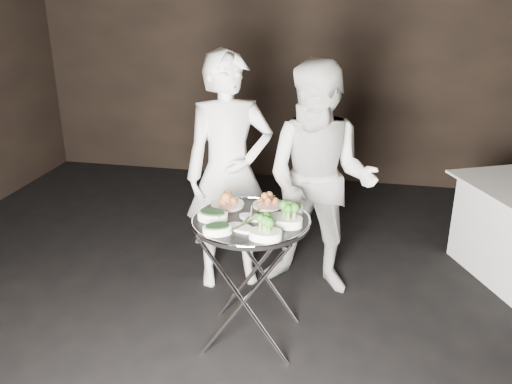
% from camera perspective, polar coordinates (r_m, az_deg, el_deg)
% --- Properties ---
extents(floor, '(6.00, 7.00, 0.05)m').
position_cam_1_polar(floor, '(3.32, -3.20, -19.54)').
color(floor, black).
rests_on(floor, ground).
extents(wall_back, '(6.00, 0.05, 3.00)m').
position_cam_1_polar(wall_back, '(6.01, 5.30, 15.18)').
color(wall_back, black).
rests_on(wall_back, floor).
extents(tray_stand, '(0.56, 0.47, 0.82)m').
position_cam_1_polar(tray_stand, '(3.36, -0.52, -8.74)').
color(tray_stand, silver).
rests_on(tray_stand, floor).
extents(serving_tray, '(0.71, 0.71, 0.04)m').
position_cam_1_polar(serving_tray, '(3.19, -0.54, -3.07)').
color(serving_tray, black).
rests_on(serving_tray, tray_stand).
extents(potato_plate_a, '(0.21, 0.21, 0.08)m').
position_cam_1_polar(potato_plate_a, '(3.37, -3.06, -0.94)').
color(potato_plate_a, beige).
rests_on(potato_plate_a, serving_tray).
extents(potato_plate_b, '(0.19, 0.19, 0.07)m').
position_cam_1_polar(potato_plate_b, '(3.36, 1.19, -1.08)').
color(potato_plate_b, beige).
rests_on(potato_plate_b, serving_tray).
extents(greens_bowl, '(0.13, 0.13, 0.08)m').
position_cam_1_polar(greens_bowl, '(3.25, 3.86, -1.76)').
color(greens_bowl, white).
rests_on(greens_bowl, serving_tray).
extents(asparagus_plate_a, '(0.18, 0.13, 0.03)m').
position_cam_1_polar(asparagus_plate_a, '(3.19, -0.44, -2.59)').
color(asparagus_plate_a, white).
rests_on(asparagus_plate_a, serving_tray).
extents(asparagus_plate_b, '(0.20, 0.16, 0.03)m').
position_cam_1_polar(asparagus_plate_b, '(3.06, -1.57, -3.69)').
color(asparagus_plate_b, white).
rests_on(asparagus_plate_b, serving_tray).
extents(spinach_bowl_a, '(0.20, 0.15, 0.08)m').
position_cam_1_polar(spinach_bowl_a, '(3.17, -4.59, -2.39)').
color(spinach_bowl_a, white).
rests_on(spinach_bowl_a, serving_tray).
extents(spinach_bowl_b, '(0.19, 0.16, 0.07)m').
position_cam_1_polar(spinach_bowl_b, '(3.01, -4.08, -3.84)').
color(spinach_bowl_b, white).
rests_on(spinach_bowl_b, serving_tray).
extents(broccoli_bowl_a, '(0.22, 0.18, 0.08)m').
position_cam_1_polar(broccoli_bowl_a, '(3.10, 3.13, -2.86)').
color(broccoli_bowl_a, white).
rests_on(broccoli_bowl_a, serving_tray).
extents(broccoli_bowl_b, '(0.19, 0.14, 0.08)m').
position_cam_1_polar(broccoli_bowl_b, '(2.95, 1.00, -4.30)').
color(broccoli_bowl_b, white).
rests_on(broccoli_bowl_b, serving_tray).
extents(serving_utensils, '(0.57, 0.40, 0.01)m').
position_cam_1_polar(serving_utensils, '(3.23, -0.00, -1.70)').
color(serving_utensils, silver).
rests_on(serving_utensils, serving_tray).
extents(waiter_left, '(0.74, 0.62, 1.73)m').
position_cam_1_polar(waiter_left, '(3.86, -2.82, 2.00)').
color(waiter_left, silver).
rests_on(waiter_left, floor).
extents(waiter_right, '(0.90, 0.74, 1.67)m').
position_cam_1_polar(waiter_right, '(3.80, 6.72, 1.11)').
color(waiter_right, silver).
rests_on(waiter_right, floor).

